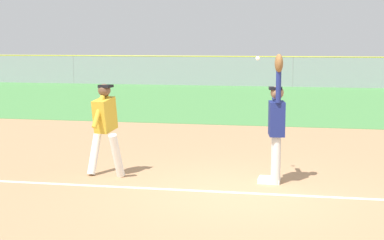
% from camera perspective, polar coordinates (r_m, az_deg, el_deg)
% --- Properties ---
extents(ground_plane, '(74.74, 74.74, 0.00)m').
position_cam_1_polar(ground_plane, '(9.81, 4.87, -7.07)').
color(ground_plane, tan).
extents(outfield_grass, '(51.06, 15.35, 0.01)m').
position_cam_1_polar(outfield_grass, '(25.01, 9.11, 1.87)').
color(outfield_grass, '#4C8C47').
rests_on(outfield_grass, ground_plane).
extents(chalk_foul_line, '(12.00, 0.27, 0.01)m').
position_cam_1_polar(chalk_foul_line, '(10.78, -14.73, -5.93)').
color(chalk_foul_line, white).
rests_on(chalk_foul_line, ground_plane).
extents(first_base, '(0.38, 0.38, 0.08)m').
position_cam_1_polar(first_base, '(10.58, 7.50, -5.79)').
color(first_base, white).
rests_on(first_base, ground_plane).
extents(fielder, '(0.32, 0.90, 2.28)m').
position_cam_1_polar(fielder, '(10.33, 8.23, -0.04)').
color(fielder, silver).
rests_on(fielder, ground_plane).
extents(runner, '(0.75, 0.84, 1.72)m').
position_cam_1_polar(runner, '(10.89, -8.45, -0.30)').
color(runner, white).
rests_on(runner, ground_plane).
extents(baseball, '(0.07, 0.07, 0.07)m').
position_cam_1_polar(baseball, '(10.65, 6.40, 5.97)').
color(baseball, white).
extents(outfield_fence, '(51.14, 0.08, 1.68)m').
position_cam_1_polar(outfield_fence, '(32.60, 9.77, 4.65)').
color(outfield_fence, '#93999E').
rests_on(outfield_fence, ground_plane).
extents(parked_car_white, '(4.48, 2.27, 1.25)m').
position_cam_1_polar(parked_car_white, '(37.53, 3.73, 4.88)').
color(parked_car_white, white).
rests_on(parked_car_white, ground_plane).
extents(parked_car_blue, '(4.50, 2.32, 1.25)m').
position_cam_1_polar(parked_car_blue, '(37.05, 11.58, 4.70)').
color(parked_car_blue, '#23389E').
rests_on(parked_car_blue, ground_plane).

